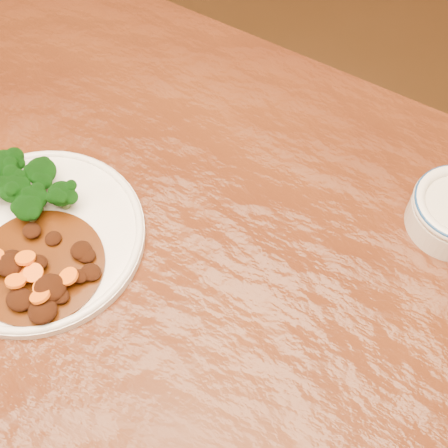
% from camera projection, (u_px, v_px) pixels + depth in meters
% --- Properties ---
extents(ground, '(4.00, 4.00, 0.00)m').
position_uv_depth(ground, '(182.00, 436.00, 1.39)').
color(ground, '#4C2D13').
rests_on(ground, ground).
extents(dining_table, '(1.59, 1.06, 0.75)m').
position_uv_depth(dining_table, '(154.00, 310.00, 0.82)').
color(dining_table, '#4C220D').
rests_on(dining_table, ground).
extents(dinner_plate, '(0.27, 0.27, 0.02)m').
position_uv_depth(dinner_plate, '(37.00, 236.00, 0.78)').
color(dinner_plate, white).
rests_on(dinner_plate, dining_table).
extents(broccoli_florets, '(0.13, 0.10, 0.05)m').
position_uv_depth(broccoli_florets, '(20.00, 186.00, 0.79)').
color(broccoli_florets, '#688B48').
rests_on(broccoli_florets, dinner_plate).
extents(mince_stew, '(0.16, 0.16, 0.03)m').
position_uv_depth(mince_stew, '(33.00, 271.00, 0.74)').
color(mince_stew, '#461E07').
rests_on(mince_stew, dinner_plate).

